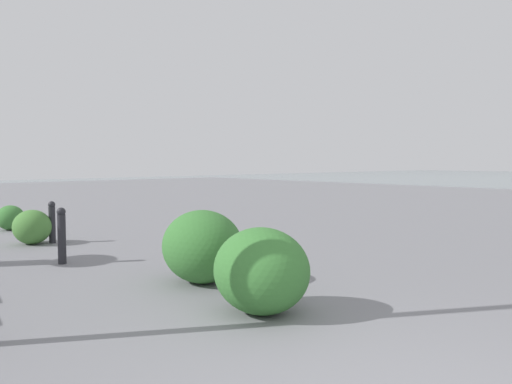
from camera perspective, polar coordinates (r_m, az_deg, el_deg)
name	(u,v)px	position (r m, az deg, el deg)	size (l,w,h in m)	color
bollard_near	(62,235)	(8.01, -21.32, -4.55)	(0.13, 0.13, 0.85)	#232328
bollard_mid	(52,221)	(10.10, -22.27, -3.11)	(0.13, 0.13, 0.79)	#232328
shrub_low	(202,246)	(6.36, -6.15, -6.20)	(1.08, 0.98, 0.92)	#387533
shrub_round	(10,218)	(12.37, -26.26, -2.65)	(0.65, 0.59, 0.55)	#387533
shrub_wide	(32,227)	(10.12, -24.22, -3.66)	(0.75, 0.67, 0.64)	#477F38
shrub_tall	(261,271)	(5.07, 0.62, -8.97)	(1.03, 0.92, 0.87)	#387533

